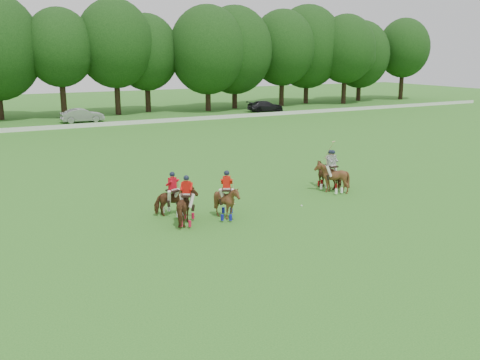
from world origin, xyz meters
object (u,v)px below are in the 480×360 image
polo_red_b (173,200)px  car_mid (82,115)px  car_right (265,106)px  polo_red_c (227,201)px  polo_stripe_b (332,177)px  polo_ball (302,206)px  polo_red_a (187,207)px  polo_stripe_a (329,174)px

polo_red_b → car_mid: bearing=84.4°
car_right → polo_red_c: bearing=153.7°
polo_stripe_b → polo_ball: polo_stripe_b is taller
polo_red_b → polo_red_a: bearing=-86.8°
polo_red_a → polo_red_c: 2.02m
car_right → polo_stripe_a: bearing=161.1°
polo_red_b → polo_ball: polo_red_b is taller
car_mid → polo_stripe_b: polo_stripe_b is taller
polo_stripe_b → polo_ball: bearing=-152.5°
car_right → polo_stripe_b: (-18.20, -38.18, 0.17)m
polo_stripe_a → polo_stripe_b: bearing=-119.1°
polo_red_c → polo_stripe_a: (7.93, 2.53, -0.04)m
car_right → polo_ball: bearing=158.3°
car_right → polo_red_b: 47.17m
car_mid → polo_red_b: 38.34m
polo_red_a → polo_red_b: bearing=93.2°
polo_red_c → polo_ball: polo_red_c is taller
car_mid → polo_red_a: bearing=174.3°
polo_red_b → car_right: bearing=54.0°
polo_stripe_b → polo_red_a: bearing=-170.6°
polo_red_b → polo_ball: 6.63m
polo_stripe_b → polo_red_b: bearing=179.9°
car_mid → polo_red_b: bearing=174.0°
car_mid → polo_red_a: polo_red_a is taller
car_mid → polo_stripe_a: polo_stripe_a is taller
polo_stripe_a → polo_stripe_b: 1.07m
car_mid → polo_ball: 39.90m
polo_red_b → polo_red_c: 2.65m
polo_red_c → car_mid: bearing=87.7°
polo_red_a → polo_red_c: size_ratio=0.99×
polo_stripe_b → polo_red_c: bearing=-167.8°
car_mid → car_right: (24.00, 0.00, -0.06)m
car_right → polo_stripe_b: polo_stripe_b is taller
polo_stripe_a → polo_ball: size_ratio=24.82×
polo_red_b → polo_red_c: (2.10, -1.61, 0.08)m
car_mid → car_right: bearing=-90.5°
car_right → polo_stripe_a: size_ratio=2.19×
polo_red_c → polo_ball: (4.28, -0.03, -0.80)m
car_right → polo_red_c: polo_red_c is taller
polo_red_b → polo_stripe_b: 9.51m
polo_stripe_a → polo_red_b: bearing=-174.8°
polo_red_b → polo_stripe_b: polo_stripe_b is taller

